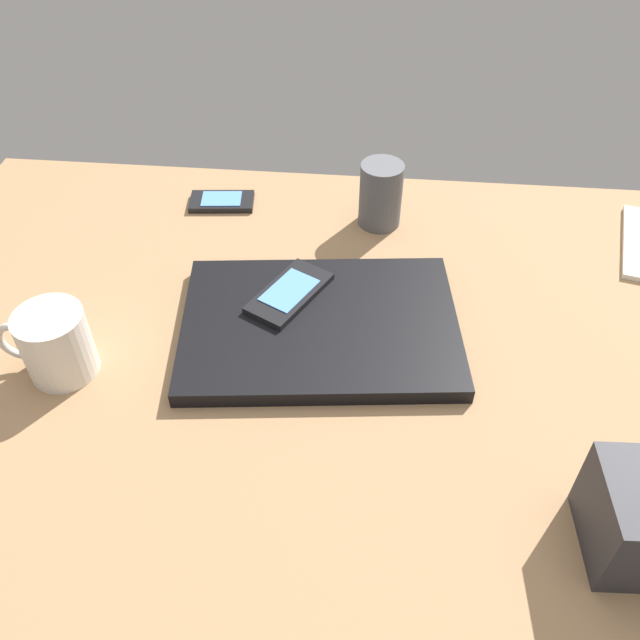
# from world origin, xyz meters

# --- Properties ---
(desk_surface) EXTENTS (1.20, 0.80, 0.03)m
(desk_surface) POSITION_xyz_m (0.00, 0.00, 0.01)
(desk_surface) COLOR #9E7751
(desk_surface) RESTS_ON ground
(laptop_closed) EXTENTS (0.37, 0.28, 0.02)m
(laptop_closed) POSITION_xyz_m (0.02, -0.03, 0.04)
(laptop_closed) COLOR black
(laptop_closed) RESTS_ON desk_surface
(cell_phone_on_laptop) EXTENTS (0.11, 0.13, 0.01)m
(cell_phone_on_laptop) POSITION_xyz_m (0.07, -0.07, 0.06)
(cell_phone_on_laptop) COLOR black
(cell_phone_on_laptop) RESTS_ON laptop_closed
(cell_phone_on_desk) EXTENTS (0.10, 0.06, 0.01)m
(cell_phone_on_desk) POSITION_xyz_m (0.20, -0.30, 0.03)
(cell_phone_on_desk) COLOR black
(cell_phone_on_desk) RESTS_ON desk_surface
(pen_cup) EXTENTS (0.06, 0.06, 0.10)m
(pen_cup) POSITION_xyz_m (-0.04, -0.27, 0.08)
(pen_cup) COLOR #595B60
(pen_cup) RESTS_ON desk_surface
(coffee_mug) EXTENTS (0.11, 0.08, 0.09)m
(coffee_mug) POSITION_xyz_m (0.32, 0.06, 0.07)
(coffee_mug) COLOR silver
(coffee_mug) RESTS_ON desk_surface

